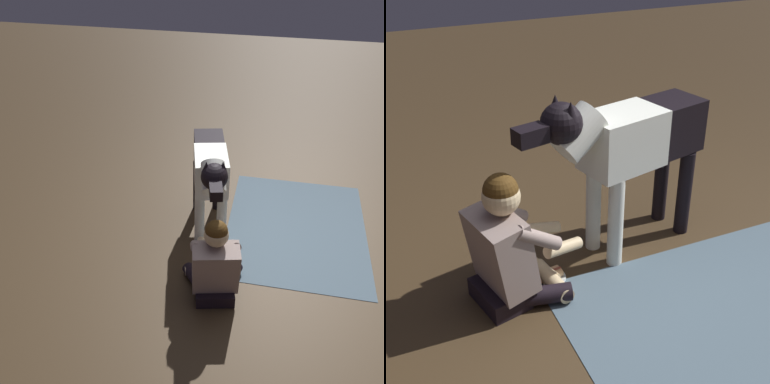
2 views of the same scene
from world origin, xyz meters
TOP-DOWN VIEW (x-y plane):
  - ground_plane at (0.00, 0.00)m, footprint 15.83×15.83m
  - area_rug at (-0.20, 0.35)m, footprint 1.88×1.47m
  - person_sitting_on_floor at (0.91, -0.37)m, footprint 0.68×0.57m
  - large_dog at (0.05, -0.57)m, footprint 1.48×0.50m
  - hot_dog_on_plate at (0.66, -0.43)m, footprint 0.21×0.21m

SIDE VIEW (x-z plane):
  - ground_plane at x=0.00m, z-range 0.00..0.00m
  - area_rug at x=-0.20m, z-range 0.00..0.01m
  - hot_dog_on_plate at x=0.66m, z-range 0.00..0.06m
  - person_sitting_on_floor at x=0.91m, z-range -0.07..0.75m
  - large_dog at x=0.05m, z-range 0.18..1.33m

